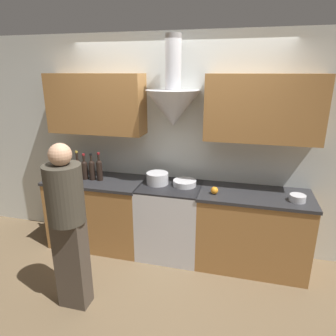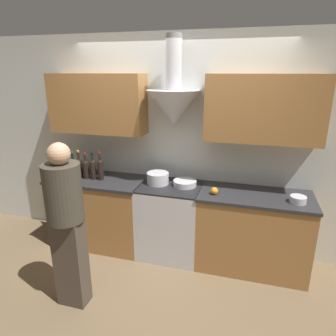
% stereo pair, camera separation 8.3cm
% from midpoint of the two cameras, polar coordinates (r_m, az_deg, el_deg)
% --- Properties ---
extents(ground_plane, '(12.00, 12.00, 0.00)m').
position_cam_midpoint_polar(ground_plane, '(3.64, -1.71, -18.67)').
color(ground_plane, brown).
extents(wall_back, '(8.40, 0.61, 2.60)m').
position_cam_midpoint_polar(wall_back, '(3.58, 0.84, 6.77)').
color(wall_back, silver).
rests_on(wall_back, ground_plane).
extents(counter_left, '(1.21, 0.62, 0.90)m').
position_cam_midpoint_polar(counter_left, '(4.01, -13.70, -8.05)').
color(counter_left, '#9E6B38').
rests_on(counter_left, ground_plane).
extents(counter_right, '(1.23, 0.62, 0.90)m').
position_cam_midpoint_polar(counter_right, '(3.60, 15.06, -11.34)').
color(counter_right, '#9E6B38').
rests_on(counter_right, ground_plane).
extents(stove_range, '(0.72, 0.60, 0.90)m').
position_cam_midpoint_polar(stove_range, '(3.69, -0.26, -9.85)').
color(stove_range, silver).
rests_on(stove_range, ground_plane).
extents(wine_bottle_0, '(0.07, 0.07, 0.32)m').
position_cam_midpoint_polar(wine_bottle_0, '(4.05, -20.77, 0.34)').
color(wine_bottle_0, black).
rests_on(wine_bottle_0, counter_left).
extents(wine_bottle_1, '(0.07, 0.07, 0.35)m').
position_cam_midpoint_polar(wine_bottle_1, '(3.98, -19.63, 0.31)').
color(wine_bottle_1, black).
rests_on(wine_bottle_1, counter_left).
extents(wine_bottle_2, '(0.07, 0.07, 0.33)m').
position_cam_midpoint_polar(wine_bottle_2, '(3.93, -18.43, 0.01)').
color(wine_bottle_2, black).
rests_on(wine_bottle_2, counter_left).
extents(wine_bottle_3, '(0.07, 0.07, 0.35)m').
position_cam_midpoint_polar(wine_bottle_3, '(3.88, -17.38, 0.07)').
color(wine_bottle_3, black).
rests_on(wine_bottle_3, counter_left).
extents(wine_bottle_4, '(0.08, 0.08, 0.32)m').
position_cam_midpoint_polar(wine_bottle_4, '(3.83, -16.19, -0.15)').
color(wine_bottle_4, black).
rests_on(wine_bottle_4, counter_left).
extents(wine_bottle_5, '(0.07, 0.07, 0.33)m').
position_cam_midpoint_polar(wine_bottle_5, '(3.78, -14.89, -0.17)').
color(wine_bottle_5, black).
rests_on(wine_bottle_5, counter_left).
extents(wine_bottle_6, '(0.07, 0.07, 0.35)m').
position_cam_midpoint_polar(wine_bottle_6, '(3.74, -13.55, -0.19)').
color(wine_bottle_6, black).
rests_on(wine_bottle_6, counter_left).
extents(stock_pot, '(0.26, 0.26, 0.14)m').
position_cam_midpoint_polar(stock_pot, '(3.55, -2.70, -1.97)').
color(stock_pot, silver).
rests_on(stock_pot, stove_range).
extents(mixing_bowl, '(0.27, 0.27, 0.07)m').
position_cam_midpoint_polar(mixing_bowl, '(3.50, 2.51, -2.87)').
color(mixing_bowl, silver).
rests_on(mixing_bowl, stove_range).
extents(orange_fruit, '(0.08, 0.08, 0.08)m').
position_cam_midpoint_polar(orange_fruit, '(3.29, 8.13, -4.25)').
color(orange_fruit, orange).
rests_on(orange_fruit, counter_right).
extents(saucepan, '(0.16, 0.16, 0.07)m').
position_cam_midpoint_polar(saucepan, '(3.34, 22.80, -5.31)').
color(saucepan, silver).
rests_on(saucepan, counter_right).
extents(person_foreground_left, '(0.33, 0.33, 1.61)m').
position_cam_midpoint_polar(person_foreground_left, '(2.88, -19.36, -9.61)').
color(person_foreground_left, '#473D33').
rests_on(person_foreground_left, ground_plane).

